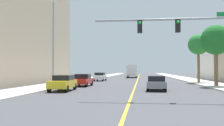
# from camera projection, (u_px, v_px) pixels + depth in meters

# --- Properties ---
(ground) EXTENTS (192.00, 192.00, 0.00)m
(ground) POSITION_uv_depth(u_px,v_px,m) (137.00, 80.00, 46.28)
(ground) COLOR #47474C
(sidewalk_left) EXTENTS (3.98, 168.00, 0.15)m
(sidewalk_left) POSITION_uv_depth(u_px,v_px,m) (86.00, 79.00, 47.44)
(sidewalk_left) COLOR beige
(sidewalk_left) RESTS_ON ground
(sidewalk_right) EXTENTS (3.98, 168.00, 0.15)m
(sidewalk_right) POSITION_uv_depth(u_px,v_px,m) (191.00, 80.00, 45.14)
(sidewalk_right) COLOR beige
(sidewalk_right) RESTS_ON ground
(lane_marking_center) EXTENTS (0.16, 144.00, 0.01)m
(lane_marking_center) POSITION_uv_depth(u_px,v_px,m) (137.00, 80.00, 46.28)
(lane_marking_center) COLOR yellow
(lane_marking_center) RESTS_ON ground
(traffic_signal_mast) EXTENTS (10.63, 0.36, 5.52)m
(traffic_signal_mast) POSITION_uv_depth(u_px,v_px,m) (204.00, 34.00, 15.85)
(traffic_signal_mast) COLOR gray
(traffic_signal_mast) RESTS_ON sidewalk_right
(street_lamp) EXTENTS (0.56, 0.28, 8.97)m
(street_lamp) POSITION_uv_depth(u_px,v_px,m) (53.00, 39.00, 25.42)
(street_lamp) COLOR gray
(street_lamp) RESTS_ON sidewalk_left
(palm_mid) EXTENTS (3.40, 3.40, 6.91)m
(palm_mid) POSITION_uv_depth(u_px,v_px,m) (216.00, 40.00, 28.13)
(palm_mid) COLOR brown
(palm_mid) RESTS_ON sidewalk_right
(palm_far) EXTENTS (3.00, 3.00, 7.02)m
(palm_far) POSITION_uv_depth(u_px,v_px,m) (198.00, 45.00, 36.13)
(palm_far) COLOR brown
(palm_far) RESTS_ON sidewalk_right
(car_yellow) EXTENTS (1.88, 4.12, 1.46)m
(car_yellow) POSITION_uv_depth(u_px,v_px,m) (63.00, 83.00, 22.71)
(car_yellow) COLOR gold
(car_yellow) RESTS_ON ground
(car_gray) EXTENTS (1.88, 4.20, 1.38)m
(car_gray) POSITION_uv_depth(u_px,v_px,m) (156.00, 83.00, 23.26)
(car_gray) COLOR slate
(car_gray) RESTS_ON ground
(car_red) EXTENTS (1.84, 4.09, 1.45)m
(car_red) POSITION_uv_depth(u_px,v_px,m) (83.00, 80.00, 29.24)
(car_red) COLOR red
(car_red) RESTS_ON ground
(car_white) EXTENTS (1.83, 3.91, 1.46)m
(car_white) POSITION_uv_depth(u_px,v_px,m) (100.00, 77.00, 43.13)
(car_white) COLOR white
(car_white) RESTS_ON ground
(delivery_truck) EXTENTS (2.45, 8.99, 3.09)m
(delivery_truck) POSITION_uv_depth(u_px,v_px,m) (132.00, 71.00, 61.43)
(delivery_truck) COLOR silver
(delivery_truck) RESTS_ON ground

